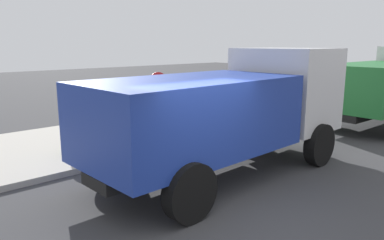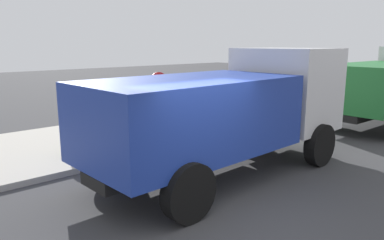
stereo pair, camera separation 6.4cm
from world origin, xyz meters
TOP-DOWN VIEW (x-y plane):
  - ground_plane at (0.00, 0.00)m, footprint 80.00×80.00m
  - sidewalk_curb at (0.00, 6.50)m, footprint 36.00×5.00m
  - fire_hydrant at (-0.33, 5.20)m, footprint 0.25×0.57m
  - loose_tire at (-0.18, 4.96)m, footprint 1.21×0.70m
  - stop_sign at (2.04, 4.76)m, footprint 0.76×0.08m
  - dump_truck_blue at (1.92, 1.67)m, footprint 7.07×2.97m

SIDE VIEW (x-z plane):
  - ground_plane at x=0.00m, z-range 0.00..0.00m
  - sidewalk_curb at x=0.00m, z-range 0.00..0.15m
  - fire_hydrant at x=-0.33m, z-range 0.18..1.03m
  - loose_tire at x=-0.18m, z-range 0.15..1.31m
  - dump_truck_blue at x=1.92m, z-range 0.11..3.11m
  - stop_sign at x=2.04m, z-range 0.56..2.70m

